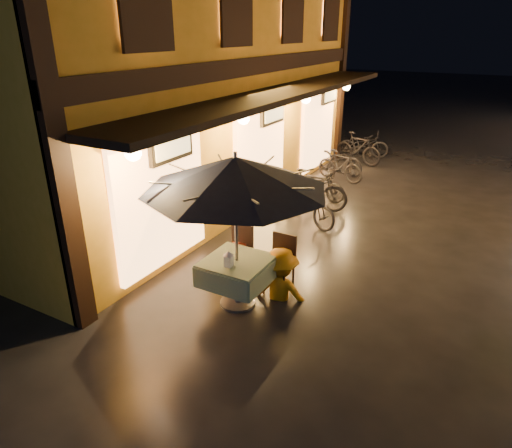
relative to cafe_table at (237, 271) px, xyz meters
The scene contains 16 objects.
ground 1.88m from the cafe_table, ahead, with size 90.00×90.00×0.00m, color black.
west_building 6.31m from the cafe_table, 136.06° to the left, with size 5.90×11.40×7.40m.
cafe_table is the anchor object (origin of this frame).
patio_umbrella 1.56m from the cafe_table, 14.04° to the left, with size 2.73×2.73×2.46m.
cafe_chair_left 0.84m from the cafe_table, 118.51° to the left, with size 0.42×0.42×0.97m.
cafe_chair_right 0.84m from the cafe_table, 61.49° to the left, with size 0.42×0.42×0.97m.
table_lantern 0.40m from the cafe_table, 90.00° to the right, with size 0.16×0.16×0.25m.
person_orange 0.71m from the cafe_table, 123.08° to the left, with size 0.71×0.55×1.46m, color #F86638.
person_yellow 0.76m from the cafe_table, 48.72° to the left, with size 1.05×0.60×1.62m, color orange.
bicycle_0 3.55m from the cafe_table, 96.61° to the left, with size 0.62×1.76×0.93m, color black.
bicycle_1 4.35m from the cafe_table, 97.42° to the left, with size 0.48×1.70×1.02m, color black.
bicycle_2 5.20m from the cafe_table, 98.16° to the left, with size 0.54×1.54×0.81m, color black.
bicycle_3 6.92m from the cafe_table, 96.30° to the left, with size 0.41×1.47×0.88m, color black.
bicycle_4 7.68m from the cafe_table, 97.62° to the left, with size 0.60×1.72×0.90m, color black.
bicycle_5 8.93m from the cafe_table, 95.66° to the left, with size 0.47×1.66×1.00m, color black.
bicycle_6 9.86m from the cafe_table, 95.64° to the left, with size 0.57×1.64×0.86m, color black.
Camera 1 is at (1.49, -5.06, 4.03)m, focal length 32.00 mm.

